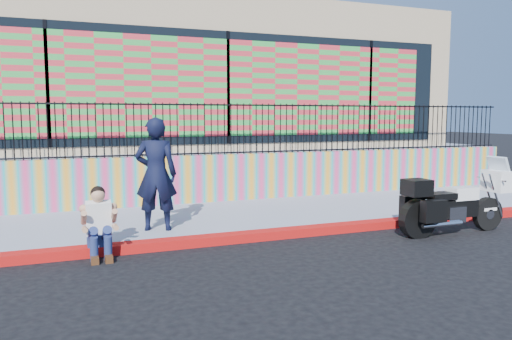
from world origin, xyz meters
name	(u,v)px	position (x,y,z in m)	size (l,w,h in m)	color
ground	(300,236)	(0.00, 0.00, 0.00)	(90.00, 90.00, 0.00)	black
red_curb	(300,232)	(0.00, 0.00, 0.07)	(16.00, 0.30, 0.15)	#A80C0C
sidewalk	(265,215)	(0.00, 1.65, 0.07)	(16.00, 3.00, 0.15)	#8A8FA6
mural_wall	(240,177)	(0.00, 3.25, 0.70)	(16.00, 0.20, 1.10)	#EA3D7B
metal_fence	(240,129)	(0.00, 3.25, 1.85)	(15.80, 0.04, 1.20)	black
elevated_platform	(189,162)	(0.00, 8.35, 0.62)	(16.00, 10.00, 1.25)	#8A8FA6
storefront_building	(190,82)	(0.00, 8.13, 3.25)	(14.00, 8.06, 4.00)	tan
police_motorcycle	(452,202)	(2.66, -0.88, 0.59)	(2.25, 0.74, 1.40)	black
police_officer	(156,174)	(-2.43, 0.76, 1.14)	(0.72, 0.48, 1.99)	black
seated_man	(100,229)	(-3.46, -0.16, 0.45)	(0.54, 0.71, 1.06)	navy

